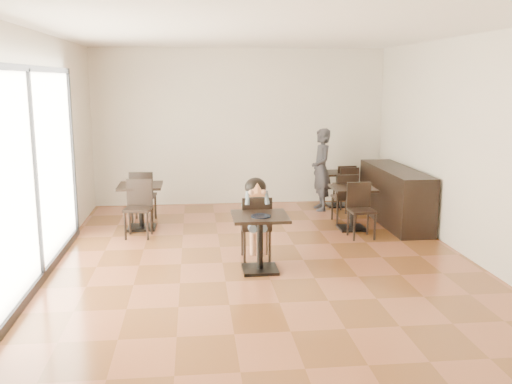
{
  "coord_description": "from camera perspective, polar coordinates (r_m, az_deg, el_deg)",
  "views": [
    {
      "loc": [
        -0.96,
        -7.78,
        2.56
      ],
      "look_at": [
        -0.09,
        0.09,
        1.0
      ],
      "focal_mm": 40.0,
      "sensor_mm": 36.0,
      "label": 1
    }
  ],
  "objects": [
    {
      "name": "cafe_table_mid",
      "position": [
        10.02,
        9.61,
        -1.61
      ],
      "size": [
        0.73,
        0.73,
        0.75
      ],
      "primitive_type": null,
      "rotation": [
        0.0,
        0.0,
        0.03
      ],
      "color": "black",
      "rests_on": "floor"
    },
    {
      "name": "wall_left",
      "position": [
        8.1,
        -20.85,
        3.6
      ],
      "size": [
        0.01,
        8.0,
        3.2
      ],
      "primitive_type": "cube",
      "color": "beige",
      "rests_on": "floor"
    },
    {
      "name": "wall_right",
      "position": [
        8.78,
        20.62,
        4.15
      ],
      "size": [
        0.01,
        8.0,
        3.2
      ],
      "primitive_type": "cube",
      "color": "beige",
      "rests_on": "floor"
    },
    {
      "name": "chair_left_b",
      "position": [
        9.56,
        -11.73,
        -1.71
      ],
      "size": [
        0.46,
        0.46,
        0.94
      ],
      "primitive_type": null,
      "rotation": [
        0.0,
        0.0,
        -0.1
      ],
      "color": "black",
      "rests_on": "floor"
    },
    {
      "name": "adult_patron",
      "position": [
        11.37,
        6.55,
        2.24
      ],
      "size": [
        0.42,
        0.61,
        1.63
      ],
      "primitive_type": "imported",
      "rotation": [
        0.0,
        0.0,
        -1.53
      ],
      "color": "#333237",
      "rests_on": "floor"
    },
    {
      "name": "cafe_table_back",
      "position": [
        11.83,
        8.15,
        0.29
      ],
      "size": [
        0.7,
        0.7,
        0.71
      ],
      "primitive_type": null,
      "rotation": [
        0.0,
        0.0,
        0.05
      ],
      "color": "black",
      "rests_on": "floor"
    },
    {
      "name": "service_counter",
      "position": [
        10.63,
        13.72,
        -0.35
      ],
      "size": [
        0.6,
        2.4,
        1.0
      ],
      "primitive_type": "cube",
      "color": "black",
      "rests_on": "floor"
    },
    {
      "name": "chair_back_a",
      "position": [
        11.89,
        8.8,
        0.68
      ],
      "size": [
        0.4,
        0.4,
        0.85
      ],
      "primitive_type": null,
      "rotation": [
        0.0,
        0.0,
        3.19
      ],
      "color": "black",
      "rests_on": "floor"
    },
    {
      "name": "chair_mid_a",
      "position": [
        10.52,
        8.81,
        -0.55
      ],
      "size": [
        0.42,
        0.42,
        0.9
      ],
      "primitive_type": null,
      "rotation": [
        0.0,
        0.0,
        3.17
      ],
      "color": "black",
      "rests_on": "floor"
    },
    {
      "name": "cafe_table_left",
      "position": [
        10.11,
        -11.42,
        -1.46
      ],
      "size": [
        0.81,
        0.81,
        0.79
      ],
      "primitive_type": null,
      "rotation": [
        0.0,
        0.0,
        -0.1
      ],
      "color": "black",
      "rests_on": "floor"
    },
    {
      "name": "plate",
      "position": [
        7.54,
        0.5,
        -2.43
      ],
      "size": [
        0.26,
        0.26,
        0.02
      ],
      "primitive_type": "cylinder",
      "color": "black",
      "rests_on": "child_table"
    },
    {
      "name": "ceiling",
      "position": [
        7.87,
        0.78,
        15.8
      ],
      "size": [
        6.0,
        8.0,
        0.01
      ],
      "primitive_type": "cube",
      "color": "white",
      "rests_on": "floor"
    },
    {
      "name": "chair_left_a",
      "position": [
        10.63,
        -11.18,
        -0.4
      ],
      "size": [
        0.46,
        0.46,
        0.94
      ],
      "primitive_type": null,
      "rotation": [
        0.0,
        0.0,
        3.04
      ],
      "color": "black",
      "rests_on": "floor"
    },
    {
      "name": "child",
      "position": [
        8.21,
        -0.04,
        -2.72
      ],
      "size": [
        0.42,
        0.59,
        1.19
      ],
      "primitive_type": null,
      "color": "slate",
      "rests_on": "child_chair"
    },
    {
      "name": "wall_front",
      "position": [
        4.02,
        7.71,
        -2.81
      ],
      "size": [
        6.0,
        0.01,
        3.2
      ],
      "primitive_type": "cube",
      "color": "beige",
      "rests_on": "floor"
    },
    {
      "name": "child_table",
      "position": [
        7.74,
        0.4,
        -5.14
      ],
      "size": [
        0.74,
        0.74,
        0.78
      ],
      "primitive_type": null,
      "color": "black",
      "rests_on": "floor"
    },
    {
      "name": "child_chair",
      "position": [
        8.24,
        -0.04,
        -3.54
      ],
      "size": [
        0.42,
        0.42,
        0.94
      ],
      "primitive_type": null,
      "rotation": [
        0.0,
        0.0,
        3.14
      ],
      "color": "black",
      "rests_on": "floor"
    },
    {
      "name": "pizza_slice",
      "position": [
        7.93,
        0.11,
        -0.0
      ],
      "size": [
        0.28,
        0.21,
        0.06
      ],
      "primitive_type": null,
      "color": "#EBD576",
      "rests_on": "child"
    },
    {
      "name": "floor",
      "position": [
        8.25,
        0.72,
        -6.94
      ],
      "size": [
        6.0,
        8.0,
        0.01
      ],
      "primitive_type": "cube",
      "color": "brown",
      "rests_on": "ground"
    },
    {
      "name": "storefront_window",
      "position": [
        7.65,
        -21.45,
        1.63
      ],
      "size": [
        0.04,
        4.5,
        2.6
      ],
      "primitive_type": "cube",
      "color": "white",
      "rests_on": "floor"
    },
    {
      "name": "chair_back_b",
      "position": [
        11.33,
        9.55,
        0.14
      ],
      "size": [
        0.4,
        0.4,
        0.85
      ],
      "primitive_type": null,
      "rotation": [
        0.0,
        0.0,
        0.05
      ],
      "color": "black",
      "rests_on": "floor"
    },
    {
      "name": "wall_back",
      "position": [
        11.86,
        -1.61,
        6.5
      ],
      "size": [
        6.0,
        0.01,
        3.2
      ],
      "primitive_type": "cube",
      "color": "beige",
      "rests_on": "floor"
    },
    {
      "name": "chair_mid_b",
      "position": [
        9.49,
        10.52,
        -1.89
      ],
      "size": [
        0.42,
        0.42,
        0.9
      ],
      "primitive_type": null,
      "rotation": [
        0.0,
        0.0,
        0.03
      ],
      "color": "black",
      "rests_on": "floor"
    }
  ]
}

